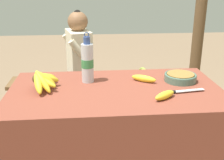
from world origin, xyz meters
TOP-DOWN VIEW (x-y plane):
  - market_counter at (0.00, 0.00)m, footprint 1.33×0.74m
  - banana_bunch_ripe at (-0.45, 0.03)m, footprint 0.17×0.30m
  - serving_bowl at (0.45, 0.10)m, footprint 0.21×0.21m
  - water_bottle at (-0.17, 0.14)m, footprint 0.08×0.08m
  - loose_banana_front at (0.26, -0.18)m, footprint 0.15×0.12m
  - loose_banana_side at (0.20, 0.11)m, footprint 0.17×0.13m
  - knife at (0.38, -0.10)m, footprint 0.24×0.06m
  - wooden_bench at (-0.09, 1.14)m, footprint 1.77×0.32m
  - seated_vendor at (-0.30, 1.09)m, footprint 0.45×0.42m
  - banana_bunch_green at (0.42, 1.14)m, footprint 0.16×0.27m

SIDE VIEW (x-z plane):
  - wooden_bench at x=-0.09m, z-range 0.16..0.61m
  - market_counter at x=0.00m, z-range 0.00..0.80m
  - banana_bunch_green at x=0.42m, z-range 0.45..0.58m
  - seated_vendor at x=-0.30m, z-range 0.10..1.26m
  - knife at x=0.38m, z-range 0.80..0.82m
  - loose_banana_front at x=0.26m, z-range 0.80..0.84m
  - loose_banana_side at x=0.20m, z-range 0.80..0.84m
  - serving_bowl at x=0.45m, z-range 0.80..0.85m
  - banana_bunch_ripe at x=-0.45m, z-range 0.79..0.93m
  - water_bottle at x=-0.17m, z-range 0.76..1.10m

